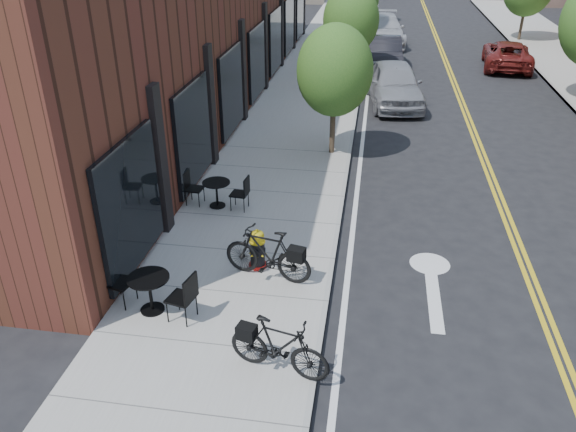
{
  "coord_description": "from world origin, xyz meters",
  "views": [
    {
      "loc": [
        0.56,
        -7.06,
        6.58
      ],
      "look_at": [
        -1.03,
        3.11,
        1.0
      ],
      "focal_mm": 35.0,
      "sensor_mm": 36.0,
      "label": 1
    }
  ],
  "objects_px": {
    "parked_car_a": "(394,84)",
    "fire_hydrant": "(257,249)",
    "bistro_set_b": "(150,289)",
    "parked_car_b": "(384,53)",
    "bicycle_right": "(279,347)",
    "parked_car_far": "(507,55)",
    "bicycle_left": "(268,254)",
    "parked_car_c": "(383,30)",
    "bistro_set_c": "(217,190)"
  },
  "relations": [
    {
      "from": "bicycle_left",
      "to": "bicycle_right",
      "type": "distance_m",
      "value": 2.65
    },
    {
      "from": "bicycle_right",
      "to": "parked_car_far",
      "type": "height_order",
      "value": "parked_car_far"
    },
    {
      "from": "bicycle_right",
      "to": "parked_car_far",
      "type": "relative_size",
      "value": 0.37
    },
    {
      "from": "bistro_set_c",
      "to": "parked_car_b",
      "type": "bearing_deg",
      "value": 80.73
    },
    {
      "from": "bistro_set_b",
      "to": "parked_car_b",
      "type": "xyz_separation_m",
      "value": [
        4.08,
        19.57,
        0.13
      ]
    },
    {
      "from": "bicycle_left",
      "to": "bicycle_right",
      "type": "height_order",
      "value": "bicycle_left"
    },
    {
      "from": "bistro_set_c",
      "to": "parked_car_a",
      "type": "bearing_deg",
      "value": 70.96
    },
    {
      "from": "bistro_set_b",
      "to": "bistro_set_c",
      "type": "relative_size",
      "value": 1.12
    },
    {
      "from": "parked_car_b",
      "to": "parked_car_far",
      "type": "xyz_separation_m",
      "value": [
        5.8,
        1.08,
        -0.09
      ]
    },
    {
      "from": "parked_car_a",
      "to": "parked_car_far",
      "type": "xyz_separation_m",
      "value": [
        5.39,
        6.69,
        -0.16
      ]
    },
    {
      "from": "bistro_set_c",
      "to": "parked_car_far",
      "type": "bearing_deg",
      "value": 64.5
    },
    {
      "from": "bicycle_right",
      "to": "parked_car_b",
      "type": "height_order",
      "value": "parked_car_b"
    },
    {
      "from": "bicycle_right",
      "to": "bistro_set_c",
      "type": "height_order",
      "value": "bicycle_right"
    },
    {
      "from": "bicycle_right",
      "to": "bistro_set_c",
      "type": "bearing_deg",
      "value": 38.17
    },
    {
      "from": "bicycle_right",
      "to": "parked_car_far",
      "type": "distance_m",
      "value": 23.04
    },
    {
      "from": "fire_hydrant",
      "to": "parked_car_a",
      "type": "distance_m",
      "value": 12.57
    },
    {
      "from": "bistro_set_b",
      "to": "parked_car_c",
      "type": "relative_size",
      "value": 0.33
    },
    {
      "from": "parked_car_a",
      "to": "fire_hydrant",
      "type": "bearing_deg",
      "value": -110.93
    },
    {
      "from": "parked_car_c",
      "to": "parked_car_far",
      "type": "relative_size",
      "value": 1.19
    },
    {
      "from": "bicycle_left",
      "to": "parked_car_c",
      "type": "height_order",
      "value": "parked_car_c"
    },
    {
      "from": "bistro_set_b",
      "to": "parked_car_far",
      "type": "relative_size",
      "value": 0.4
    },
    {
      "from": "parked_car_a",
      "to": "parked_car_far",
      "type": "relative_size",
      "value": 1.02
    },
    {
      "from": "bicycle_left",
      "to": "parked_car_a",
      "type": "relative_size",
      "value": 0.39
    },
    {
      "from": "parked_car_c",
      "to": "parked_car_b",
      "type": "bearing_deg",
      "value": -93.61
    },
    {
      "from": "parked_car_c",
      "to": "bicycle_right",
      "type": "bearing_deg",
      "value": -97.56
    },
    {
      "from": "fire_hydrant",
      "to": "bistro_set_c",
      "type": "xyz_separation_m",
      "value": [
        -1.55,
        2.51,
        0.02
      ]
    },
    {
      "from": "bicycle_left",
      "to": "parked_car_c",
      "type": "bearing_deg",
      "value": -172.26
    },
    {
      "from": "parked_car_far",
      "to": "bicycle_left",
      "type": "bearing_deg",
      "value": 73.74
    },
    {
      "from": "fire_hydrant",
      "to": "bicycle_left",
      "type": "relative_size",
      "value": 0.48
    },
    {
      "from": "fire_hydrant",
      "to": "parked_car_b",
      "type": "distance_m",
      "value": 18.01
    },
    {
      "from": "parked_car_c",
      "to": "parked_car_far",
      "type": "bearing_deg",
      "value": -43.03
    },
    {
      "from": "parked_car_b",
      "to": "bicycle_right",
      "type": "bearing_deg",
      "value": -97.15
    },
    {
      "from": "bicycle_right",
      "to": "parked_car_b",
      "type": "bearing_deg",
      "value": 9.36
    },
    {
      "from": "fire_hydrant",
      "to": "bicycle_right",
      "type": "relative_size",
      "value": 0.52
    },
    {
      "from": "fire_hydrant",
      "to": "parked_car_c",
      "type": "xyz_separation_m",
      "value": [
        2.36,
        23.61,
        0.25
      ]
    },
    {
      "from": "parked_car_far",
      "to": "parked_car_b",
      "type": "bearing_deg",
      "value": 16.8
    },
    {
      "from": "fire_hydrant",
      "to": "parked_car_b",
      "type": "relative_size",
      "value": 0.2
    },
    {
      "from": "bicycle_left",
      "to": "bicycle_right",
      "type": "xyz_separation_m",
      "value": [
        0.67,
        -2.57,
        -0.04
      ]
    },
    {
      "from": "parked_car_b",
      "to": "parked_car_far",
      "type": "height_order",
      "value": "parked_car_b"
    },
    {
      "from": "bistro_set_c",
      "to": "parked_car_b",
      "type": "distance_m",
      "value": 15.85
    },
    {
      "from": "bistro_set_c",
      "to": "parked_car_b",
      "type": "relative_size",
      "value": 0.37
    },
    {
      "from": "bicycle_right",
      "to": "parked_car_far",
      "type": "xyz_separation_m",
      "value": [
        7.31,
        21.85,
        0.01
      ]
    },
    {
      "from": "bistro_set_c",
      "to": "parked_car_c",
      "type": "distance_m",
      "value": 21.47
    },
    {
      "from": "bicycle_left",
      "to": "parked_car_a",
      "type": "height_order",
      "value": "parked_car_a"
    },
    {
      "from": "bistro_set_c",
      "to": "parked_car_b",
      "type": "xyz_separation_m",
      "value": [
        4.0,
        15.33,
        0.17
      ]
    },
    {
      "from": "bistro_set_b",
      "to": "bistro_set_c",
      "type": "distance_m",
      "value": 4.24
    },
    {
      "from": "bistro_set_b",
      "to": "parked_car_c",
      "type": "xyz_separation_m",
      "value": [
        3.99,
        25.35,
        0.19
      ]
    },
    {
      "from": "bistro_set_c",
      "to": "parked_car_a",
      "type": "distance_m",
      "value": 10.68
    },
    {
      "from": "bicycle_left",
      "to": "parked_car_far",
      "type": "distance_m",
      "value": 20.86
    },
    {
      "from": "parked_car_a",
      "to": "parked_car_b",
      "type": "distance_m",
      "value": 5.62
    }
  ]
}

